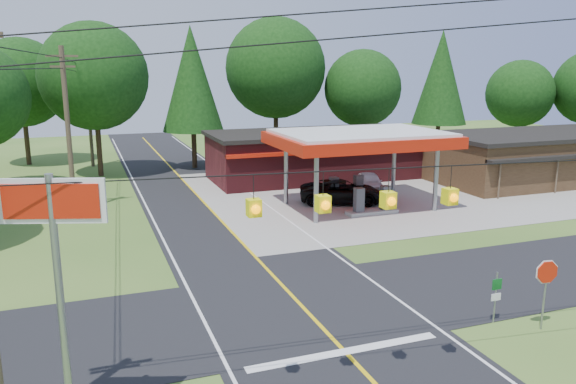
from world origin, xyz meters
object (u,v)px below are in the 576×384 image
object	(u,v)px
gas_canopy	(360,141)
big_stop_sign	(55,248)
sedan_car	(370,182)
octagonal_stop_sign	(546,278)
suv_car	(342,192)

from	to	relation	value
gas_canopy	big_stop_sign	bearing A→B (deg)	-133.35
gas_canopy	sedan_car	distance (m)	6.16
sedan_car	octagonal_stop_sign	world-z (taller)	octagonal_stop_sign
suv_car	big_stop_sign	world-z (taller)	big_stop_sign
suv_car	sedan_car	distance (m)	4.38
gas_canopy	octagonal_stop_sign	size ratio (longest dim) A/B	4.23
gas_canopy	sedan_car	xyz separation A→B (m)	(3.00, 4.00, -3.61)
sedan_car	suv_car	bearing A→B (deg)	-125.29
gas_canopy	sedan_car	size ratio (longest dim) A/B	2.73
gas_canopy	big_stop_sign	distance (m)	24.77
sedan_car	big_stop_sign	xyz separation A→B (m)	(-20.00, -22.01, 4.12)
gas_canopy	octagonal_stop_sign	xyz separation A→B (m)	(-2.00, -17.48, -2.39)
big_stop_sign	suv_car	bearing A→B (deg)	49.60
octagonal_stop_sign	sedan_car	bearing A→B (deg)	76.90
big_stop_sign	octagonal_stop_sign	world-z (taller)	big_stop_sign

